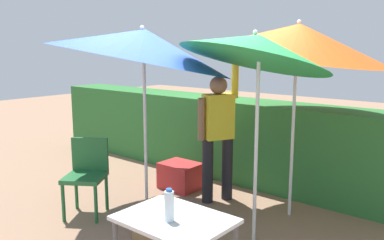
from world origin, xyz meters
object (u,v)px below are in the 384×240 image
umbrella_orange (298,40)px  bottle_water (169,206)px  chair_plastic (87,172)px  umbrella_yellow (143,46)px  umbrella_rainbow (257,48)px  person_vendor (218,129)px  cooler_box (180,176)px  folding_table (175,229)px  crate_cardboard (156,222)px

umbrella_orange → bottle_water: (0.15, -2.25, -1.18)m
umbrella_orange → chair_plastic: (-1.86, -1.51, -1.52)m
umbrella_orange → umbrella_yellow: umbrella_yellow is taller
umbrella_rainbow → person_vendor: size_ratio=1.22×
umbrella_rainbow → bottle_water: (0.17, -1.42, -1.09)m
cooler_box → folding_table: (1.73, -2.02, 0.46)m
umbrella_orange → bottle_water: umbrella_orange is taller
person_vendor → bottle_water: person_vendor is taller
umbrella_yellow → person_vendor: size_ratio=1.29×
person_vendor → cooler_box: person_vendor is taller
chair_plastic → bottle_water: 2.17m
crate_cardboard → bottle_water: (0.91, -0.77, 0.66)m
person_vendor → umbrella_yellow: bearing=-117.3°
umbrella_rainbow → crate_cardboard: umbrella_rainbow is taller
folding_table → person_vendor: bearing=118.2°
umbrella_orange → chair_plastic: 2.84m
person_vendor → crate_cardboard: size_ratio=5.06×
person_vendor → chair_plastic: person_vendor is taller
umbrella_rainbow → chair_plastic: size_ratio=2.59×
person_vendor → folding_table: 2.27m
umbrella_orange → folding_table: (0.14, -2.18, -1.38)m
chair_plastic → crate_cardboard: bearing=2.0°
person_vendor → crate_cardboard: (0.16, -1.27, -0.75)m
umbrella_yellow → bottle_water: 2.23m
crate_cardboard → bottle_water: bearing=-40.2°
umbrella_orange → bottle_water: 2.54m
umbrella_yellow → chair_plastic: (-0.50, -0.47, -1.46)m
folding_table → umbrella_orange: bearing=93.7°
umbrella_yellow → chair_plastic: 1.61m
umbrella_yellow → crate_cardboard: size_ratio=6.54×
umbrella_yellow → umbrella_orange: bearing=37.6°
umbrella_rainbow → umbrella_yellow: size_ratio=0.95×
umbrella_orange → umbrella_yellow: (-1.36, -1.04, -0.06)m
umbrella_rainbow → crate_cardboard: size_ratio=6.20×
umbrella_rainbow → umbrella_orange: 0.84m
umbrella_rainbow → person_vendor: 1.49m
chair_plastic → cooler_box: (0.27, 1.35, -0.33)m
umbrella_orange → bottle_water: size_ratio=9.75×
bottle_water → cooler_box: bearing=129.9°
umbrella_orange → cooler_box: umbrella_orange is taller
umbrella_orange → cooler_box: size_ratio=4.43×
folding_table → cooler_box: bearing=130.6°
person_vendor → crate_cardboard: 1.48m
umbrella_rainbow → cooler_box: 2.45m
person_vendor → umbrella_rainbow: bearing=-34.8°
umbrella_rainbow → chair_plastic: umbrella_rainbow is taller
folding_table → bottle_water: (0.01, -0.07, 0.20)m
cooler_box → folding_table: bearing=-49.4°
umbrella_yellow → bottle_water: bearing=-38.6°
umbrella_yellow → person_vendor: 1.40m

